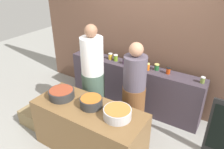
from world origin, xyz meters
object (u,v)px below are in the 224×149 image
preserve_jar_7 (148,67)px  cooking_pot_left (62,94)px  preserve_jar_0 (85,51)px  preserve_jar_1 (90,52)px  preserve_jar_9 (168,71)px  preserve_jar_5 (125,61)px  preserve_jar_4 (116,58)px  cook_with_tongs (93,82)px  preserve_jar_2 (93,54)px  preserve_jar_6 (133,61)px  cooking_pot_center (91,102)px  preserve_jar_10 (203,80)px  bread_crate (34,117)px  cooking_pot_right (117,113)px  preserve_jar_3 (110,56)px  cook_in_cap (134,95)px  preserve_jar_8 (157,67)px

preserve_jar_7 → cooking_pot_left: bearing=-121.2°
preserve_jar_0 → cooking_pot_left: (0.63, -1.37, -0.11)m
preserve_jar_1 → preserve_jar_9: bearing=1.6°
preserve_jar_5 → preserve_jar_4: bearing=171.7°
cook_with_tongs → preserve_jar_2: bearing=126.7°
preserve_jar_2 → preserve_jar_6: preserve_jar_6 is taller
preserve_jar_1 → cooking_pot_center: size_ratio=0.42×
preserve_jar_9 → preserve_jar_10: 0.58m
cooking_pot_left → bread_crate: size_ratio=0.82×
preserve_jar_4 → cooking_pot_right: bearing=-57.7°
preserve_jar_2 → cooking_pot_left: (0.40, -1.35, -0.11)m
cook_with_tongs → preserve_jar_0: bearing=135.8°
preserve_jar_3 → cook_in_cap: size_ratio=0.08×
preserve_jar_7 → preserve_jar_8: preserve_jar_7 is taller
preserve_jar_3 → cooking_pot_center: (0.54, -1.35, -0.12)m
preserve_jar_0 → cook_with_tongs: bearing=-44.2°
preserve_jar_7 → cooking_pot_center: bearing=-102.8°
preserve_jar_6 → preserve_jar_10: size_ratio=1.07×
cooking_pot_left → preserve_jar_3: bearing=90.4°
cook_with_tongs → cooking_pot_center: bearing=-55.7°
cook_with_tongs → cook_in_cap: bearing=10.9°
preserve_jar_7 → bread_crate: size_ratio=0.27×
preserve_jar_0 → preserve_jar_10: bearing=0.6°
cook_with_tongs → bread_crate: (-0.88, -0.68, -0.69)m
preserve_jar_5 → cook_in_cap: bearing=-49.9°
preserve_jar_3 → preserve_jar_4: (0.13, -0.01, -0.00)m
cook_with_tongs → cooking_pot_right: bearing=-34.5°
preserve_jar_0 → preserve_jar_2: bearing=-4.6°
preserve_jar_5 → preserve_jar_9: (0.84, 0.05, 0.01)m
preserve_jar_10 → bread_crate: size_ratio=0.22×
preserve_jar_0 → preserve_jar_4: (0.75, 0.03, 0.01)m
cooking_pot_center → preserve_jar_8: bearing=72.7°
preserve_jar_9 → bread_crate: preserve_jar_9 is taller
preserve_jar_0 → preserve_jar_9: (1.82, 0.04, 0.00)m
preserve_jar_10 → cooking_pot_right: 1.57m
preserve_jar_4 → preserve_jar_5: bearing=-8.3°
preserve_jar_9 → cooking_pot_right: (-0.21, -1.38, -0.11)m
preserve_jar_10 → cooking_pot_center: preserve_jar_10 is taller
preserve_jar_3 → cooking_pot_right: size_ratio=0.33×
preserve_jar_1 → preserve_jar_2: size_ratio=1.34×
preserve_jar_3 → cooking_pot_right: bearing=-54.2°
cooking_pot_right → cooking_pot_left: bearing=-177.8°
preserve_jar_1 → preserve_jar_4: preserve_jar_1 is taller
preserve_jar_8 → preserve_jar_5: bearing=-172.9°
preserve_jar_4 → cooking_pot_left: bearing=-94.8°
preserve_jar_4 → cook_in_cap: 1.03m
preserve_jar_9 → cook_in_cap: cook_in_cap is taller
preserve_jar_8 → bread_crate: (-1.69, -1.51, -0.84)m
preserve_jar_6 → cooking_pot_right: preserve_jar_6 is taller
preserve_jar_6 → preserve_jar_9: bearing=-4.3°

